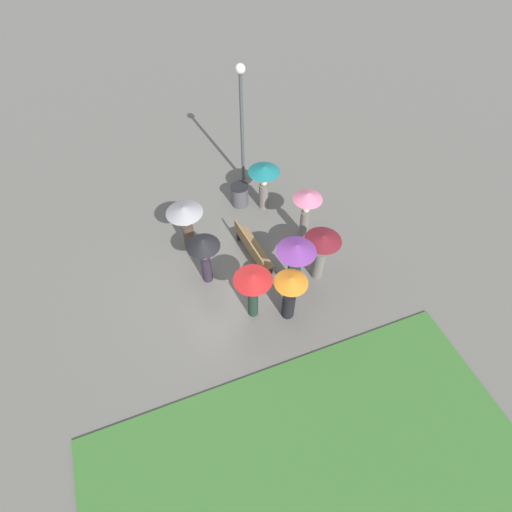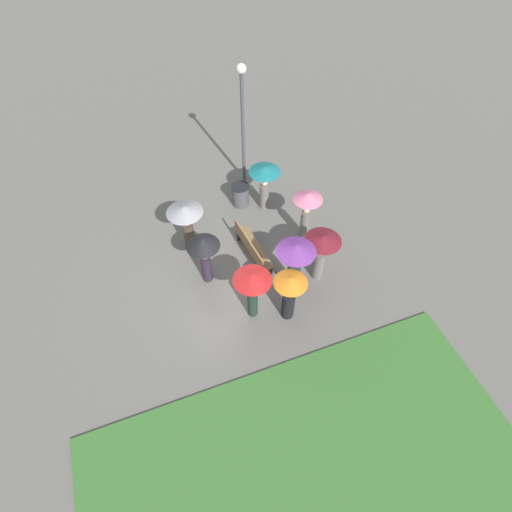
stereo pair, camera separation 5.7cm
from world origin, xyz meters
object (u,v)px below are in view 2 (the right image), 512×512
(crowd_person_orange, at_px, (290,292))
(crowd_person_black, at_px, (204,250))
(park_bench, at_px, (252,248))
(trash_bin, at_px, (240,195))
(crowd_person_red, at_px, (252,284))
(crowd_person_grey, at_px, (186,218))
(crowd_person_pink, at_px, (307,206))
(lamp_post, at_px, (242,111))
(crowd_person_teal, at_px, (265,178))
(crowd_person_purple, at_px, (295,258))
(crowd_person_maroon, at_px, (321,248))

(crowd_person_orange, distance_m, crowd_person_black, 2.69)
(park_bench, distance_m, trash_bin, 2.54)
(crowd_person_red, bearing_deg, crowd_person_grey, -136.45)
(crowd_person_pink, xyz_separation_m, crowd_person_orange, (-2.57, 1.68, -0.25))
(lamp_post, xyz_separation_m, crowd_person_teal, (-1.67, -0.16, -1.54))
(crowd_person_grey, xyz_separation_m, crowd_person_orange, (-3.47, -1.93, -0.15))
(trash_bin, height_order, crowd_person_teal, crowd_person_teal)
(crowd_person_grey, distance_m, crowd_person_black, 1.46)
(crowd_person_purple, height_order, crowd_person_black, crowd_person_purple)
(lamp_post, relative_size, crowd_person_teal, 2.51)
(crowd_person_pink, bearing_deg, crowd_person_orange, -68.40)
(crowd_person_maroon, relative_size, crowd_person_pink, 0.93)
(crowd_person_maroon, relative_size, crowd_person_red, 0.98)
(crowd_person_pink, relative_size, crowd_person_teal, 1.10)
(crowd_person_maroon, bearing_deg, crowd_person_pink, 167.88)
(park_bench, relative_size, crowd_person_grey, 1.12)
(lamp_post, xyz_separation_m, trash_bin, (-1.24, 0.58, -2.41))
(crowd_person_teal, bearing_deg, crowd_person_grey, -64.87)
(crowd_person_teal, bearing_deg, crowd_person_maroon, 14.15)
(crowd_person_grey, bearing_deg, crowd_person_red, -12.12)
(lamp_post, relative_size, crowd_person_orange, 2.52)
(crowd_person_purple, bearing_deg, park_bench, -53.40)
(crowd_person_grey, xyz_separation_m, crowd_person_purple, (-2.65, -2.44, 0.09))
(lamp_post, xyz_separation_m, crowd_person_red, (-5.68, 1.74, -1.41))
(crowd_person_maroon, relative_size, crowd_person_purple, 0.93)
(crowd_person_maroon, distance_m, crowd_person_orange, 1.72)
(crowd_person_teal, bearing_deg, crowd_person_black, -41.77)
(park_bench, relative_size, crowd_person_purple, 1.03)
(park_bench, xyz_separation_m, crowd_person_red, (-1.94, 0.68, 0.93))
(park_bench, relative_size, trash_bin, 2.43)
(crowd_person_maroon, relative_size, crowd_person_teal, 1.02)
(park_bench, relative_size, crowd_person_teal, 1.13)
(lamp_post, relative_size, crowd_person_maroon, 2.45)
(trash_bin, distance_m, crowd_person_black, 3.60)
(crowd_person_black, height_order, crowd_person_red, crowd_person_red)
(crowd_person_pink, xyz_separation_m, crowd_person_black, (-0.56, 3.45, -0.03))
(crowd_person_maroon, bearing_deg, crowd_person_orange, -57.51)
(trash_bin, height_order, crowd_person_black, crowd_person_black)
(crowd_person_maroon, distance_m, crowd_person_black, 3.34)
(crowd_person_orange, height_order, crowd_person_black, crowd_person_black)
(park_bench, relative_size, lamp_post, 0.45)
(trash_bin, xyz_separation_m, crowd_person_teal, (-0.42, -0.73, 0.87))
(crowd_person_red, bearing_deg, trash_bin, -169.59)
(park_bench, height_order, crowd_person_orange, crowd_person_orange)
(park_bench, xyz_separation_m, crowd_person_orange, (-2.33, -0.22, 0.67))
(crowd_person_grey, bearing_deg, lamp_post, 102.77)
(crowd_person_pink, height_order, crowd_person_teal, crowd_person_pink)
(crowd_person_black, relative_size, crowd_person_red, 0.99)
(trash_bin, bearing_deg, crowd_person_teal, -119.99)
(park_bench, bearing_deg, crowd_person_red, 154.53)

